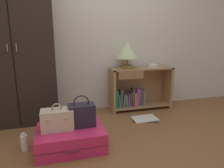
# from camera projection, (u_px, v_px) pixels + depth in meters

# --- Properties ---
(ground_plane) EXTENTS (9.00, 9.00, 0.00)m
(ground_plane) POSITION_uv_depth(u_px,v_px,m) (123.00, 157.00, 2.01)
(ground_plane) COLOR brown
(back_wall) EXTENTS (6.40, 0.10, 2.60)m
(back_wall) POSITION_uv_depth(u_px,v_px,m) (94.00, 28.00, 3.11)
(back_wall) COLOR silver
(back_wall) RESTS_ON ground_plane
(wardrobe) EXTENTS (0.98, 0.47, 2.09)m
(wardrobe) POSITION_uv_depth(u_px,v_px,m) (15.00, 47.00, 2.62)
(wardrobe) COLOR black
(wardrobe) RESTS_ON ground_plane
(bookshelf) EXTENTS (1.01, 0.33, 0.68)m
(bookshelf) POSITION_uv_depth(u_px,v_px,m) (138.00, 89.00, 3.30)
(bookshelf) COLOR #A37A51
(bookshelf) RESTS_ON ground_plane
(table_lamp) EXTENTS (0.34, 0.34, 0.41)m
(table_lamp) POSITION_uv_depth(u_px,v_px,m) (127.00, 51.00, 3.10)
(table_lamp) COLOR olive
(table_lamp) RESTS_ON bookshelf
(bowl) EXTENTS (0.16, 0.16, 0.05)m
(bowl) POSITION_uv_depth(u_px,v_px,m) (153.00, 66.00, 3.27)
(bowl) COLOR silver
(bowl) RESTS_ON bookshelf
(suitcase_large) EXTENTS (0.72, 0.54, 0.22)m
(suitcase_large) POSITION_uv_depth(u_px,v_px,m) (71.00, 138.00, 2.17)
(suitcase_large) COLOR #DB2860
(suitcase_large) RESTS_ON ground_plane
(train_case) EXTENTS (0.33, 0.19, 0.29)m
(train_case) POSITION_uv_depth(u_px,v_px,m) (57.00, 119.00, 2.10)
(train_case) COLOR beige
(train_case) RESTS_ON suitcase_large
(handbag) EXTENTS (0.28, 0.17, 0.35)m
(handbag) POSITION_uv_depth(u_px,v_px,m) (82.00, 115.00, 2.19)
(handbag) COLOR #231E2D
(handbag) RESTS_ON suitcase_large
(bottle) EXTENTS (0.07, 0.07, 0.20)m
(bottle) POSITION_uv_depth(u_px,v_px,m) (24.00, 142.00, 2.12)
(bottle) COLOR white
(bottle) RESTS_ON ground_plane
(open_book_on_floor) EXTENTS (0.43, 0.36, 0.02)m
(open_book_on_floor) POSITION_uv_depth(u_px,v_px,m) (145.00, 119.00, 2.93)
(open_book_on_floor) COLOR white
(open_book_on_floor) RESTS_ON ground_plane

